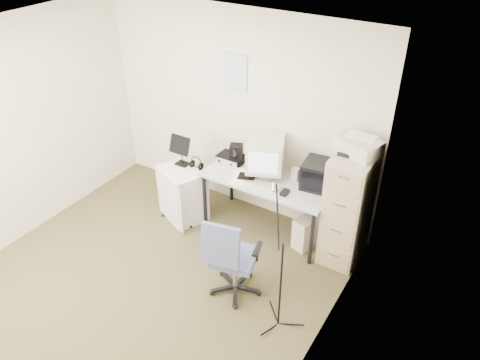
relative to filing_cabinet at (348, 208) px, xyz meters
The scene contains 23 objects.
floor 2.26m from the filing_cabinet, 136.87° to the right, with size 3.60×3.60×0.01m, color #403B20.
ceiling 2.85m from the filing_cabinet, 136.87° to the right, with size 3.60×3.60×0.01m, color white.
wall_back 1.72m from the filing_cabinet, 168.55° to the left, with size 3.60×0.02×2.50m, color beige.
wall_left 3.74m from the filing_cabinet, 156.35° to the right, with size 0.02×3.60×2.50m, color beige.
wall_right 1.61m from the filing_cabinet, 81.54° to the right, with size 0.02×3.60×2.50m, color beige.
wall_calendar 1.97m from the filing_cabinet, 169.10° to the left, with size 0.30×0.02×0.44m, color white.
filing_cabinet is the anchor object (origin of this frame).
printer 0.73m from the filing_cabinet, 90.00° to the left, with size 0.43×0.29×0.16m, color beige.
desk 0.99m from the filing_cabinet, behind, with size 1.50×0.70×0.73m, color #B2B2B2.
crt_monitor 1.08m from the filing_cabinet, behind, with size 0.41×0.43×0.45m, color beige.
crt_tv 0.48m from the filing_cabinet, 165.35° to the left, with size 0.33×0.35×0.30m, color black.
desk_speaker 0.70m from the filing_cabinet, behind, with size 0.08×0.08×0.15m, color beige.
keyboard 0.96m from the filing_cabinet, 167.48° to the right, with size 0.41×0.15×0.02m, color beige.
mouse 0.69m from the filing_cabinet, 161.10° to the right, with size 0.07×0.12×0.04m, color black.
radio_receiver 1.52m from the filing_cabinet, behind, with size 0.32×0.23×0.09m, color black.
radio_speaker 1.47m from the filing_cabinet, behind, with size 0.15×0.14×0.15m, color black.
papers 1.22m from the filing_cabinet, behind, with size 0.24×0.32×0.02m, color white.
pc_tower 0.60m from the filing_cabinet, behind, with size 0.19×0.42×0.40m, color beige.
office_chair 1.34m from the filing_cabinet, 123.91° to the right, with size 0.54×0.54×0.94m, color slate.
side_cart 2.02m from the filing_cabinet, behind, with size 0.54×0.43×0.67m, color silver.
music_stand 2.06m from the filing_cabinet, behind, with size 0.27×0.15×0.40m, color black.
headphones 1.85m from the filing_cabinet, behind, with size 0.17×0.17×0.03m, color black.
mic_stand 1.27m from the filing_cabinet, 97.01° to the right, with size 0.02×0.02×1.30m, color black.
Camera 1 is at (2.70, -2.57, 3.60)m, focal length 35.00 mm.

